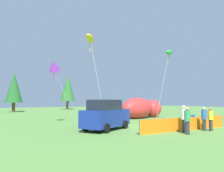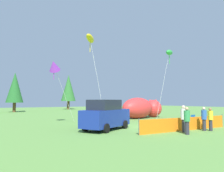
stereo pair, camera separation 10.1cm
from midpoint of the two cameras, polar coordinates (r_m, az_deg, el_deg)
ground_plane at (r=17.90m, az=9.97°, el=-10.62°), size 120.00×120.00×0.00m
parked_car at (r=16.05m, az=-1.47°, el=-7.62°), size 4.65×3.52×2.20m
folding_chair at (r=19.53m, az=20.22°, el=-8.22°), size 0.56×0.56×0.96m
inflatable_cat at (r=27.15m, az=7.88°, el=-5.88°), size 6.86×3.56×2.50m
safety_fence at (r=16.73m, az=19.01°, el=-9.35°), size 8.51×0.35×1.02m
spectator_in_red_shirt at (r=15.65m, az=18.39°, el=-7.82°), size 0.39×0.39×1.81m
spectator_in_yellow_shirt at (r=14.70m, az=19.18°, el=-8.25°), size 0.38×0.38×1.73m
spectator_in_grey_shirt at (r=16.96m, az=23.07°, el=-7.64°), size 0.37×0.37×1.68m
spectator_in_green_shirt at (r=17.07m, az=24.49°, el=-7.68°), size 0.35×0.35×1.62m
kite_green_fish at (r=26.00m, az=14.84°, el=8.42°), size 3.43×1.65×8.12m
kite_yellow_hero at (r=21.40m, az=-5.59°, el=12.17°), size 1.89×2.39×8.48m
kite_purple_delta at (r=20.71m, az=-14.77°, el=5.10°), size 3.27×1.77×6.00m
horizon_tree_east at (r=44.96m, az=-23.99°, el=-0.39°), size 3.13×3.13×7.48m
horizon_tree_mid at (r=55.53m, az=-11.25°, el=-0.55°), size 3.60×3.60×8.58m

